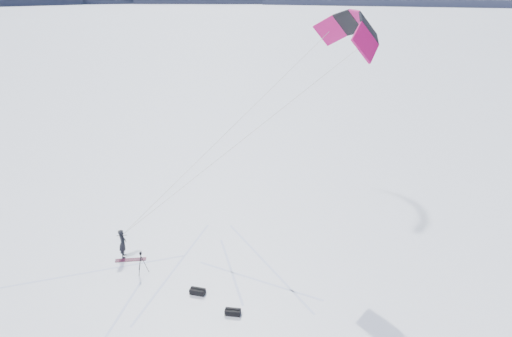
{
  "coord_description": "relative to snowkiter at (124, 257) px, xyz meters",
  "views": [
    {
      "loc": [
        3.87,
        -21.14,
        14.54
      ],
      "look_at": [
        5.54,
        4.11,
        4.87
      ],
      "focal_mm": 35.0,
      "sensor_mm": 36.0,
      "label": 1
    }
  ],
  "objects": [
    {
      "name": "horizon_hills",
      "position": [
        1.89,
        -3.56,
        3.62
      ],
      "size": [
        704.84,
        706.81,
        8.83
      ],
      "color": "#1C1F36",
      "rests_on": "ground"
    },
    {
      "name": "snow_tracks",
      "position": [
        1.24,
        -3.91,
        0.0
      ],
      "size": [
        14.76,
        10.25,
        0.01
      ],
      "color": "#ADBBDF",
      "rests_on": "ground"
    },
    {
      "name": "snowboard",
      "position": [
        0.43,
        -0.4,
        0.02
      ],
      "size": [
        1.68,
        0.41,
        0.04
      ],
      "primitive_type": "cube",
      "rotation": [
        0.0,
        0.0,
        0.06
      ],
      "color": "maroon",
      "rests_on": "ground"
    },
    {
      "name": "gear_bag_b",
      "position": [
        4.26,
        -3.81,
        0.15
      ],
      "size": [
        0.82,
        0.59,
        0.34
      ],
      "rotation": [
        0.0,
        0.0,
        -0.33
      ],
      "color": "black",
      "rests_on": "ground"
    },
    {
      "name": "ground",
      "position": [
        1.89,
        -3.56,
        0.0
      ],
      "size": [
        1800.0,
        1800.0,
        0.0
      ],
      "primitive_type": "plane",
      "color": "white"
    },
    {
      "name": "gear_bag_a",
      "position": [
        5.95,
        -5.55,
        0.14
      ],
      "size": [
        0.78,
        0.49,
        0.32
      ],
      "rotation": [
        0.0,
        0.0,
        -0.22
      ],
      "color": "black",
      "rests_on": "ground"
    },
    {
      "name": "power_kite",
      "position": [
        12.38,
        1.07,
        12.07
      ],
      "size": [
        13.72,
        6.79,
        11.76
      ],
      "color": "#B50C59",
      "rests_on": "ground"
    },
    {
      "name": "tripod",
      "position": [
        1.26,
        -1.71,
        0.79
      ],
      "size": [
        0.59,
        0.62,
        1.22
      ],
      "rotation": [
        0.0,
        0.0,
        0.15
      ],
      "color": "black",
      "rests_on": "ground"
    },
    {
      "name": "snowkiter",
      "position": [
        0.0,
        0.0,
        0.0
      ],
      "size": [
        0.46,
        0.65,
        1.68
      ],
      "primitive_type": "imported",
      "rotation": [
        0.0,
        0.0,
        1.66
      ],
      "color": "black",
      "rests_on": "ground"
    }
  ]
}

